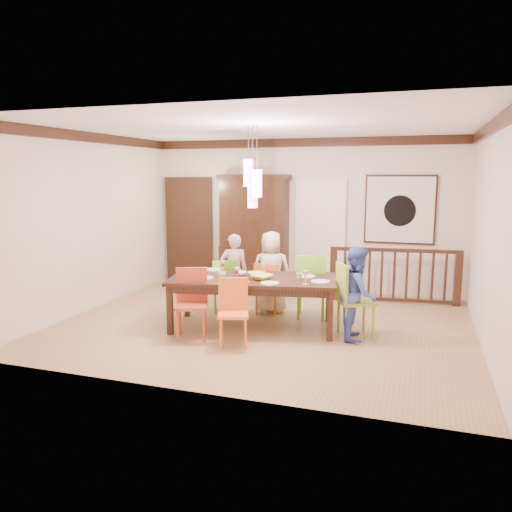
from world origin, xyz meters
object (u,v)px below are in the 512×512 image
(balustrade, at_px, (394,274))
(chair_end_right, at_px, (356,295))
(dining_table, at_px, (253,283))
(china_hutch, at_px, (254,232))
(person_far_left, at_px, (234,272))
(person_end_right, at_px, (358,293))
(person_far_mid, at_px, (271,272))
(chair_far_left, at_px, (225,281))

(balustrade, bearing_deg, chair_end_right, -106.98)
(dining_table, distance_m, china_hutch, 2.68)
(chair_end_right, distance_m, person_far_left, 2.27)
(dining_table, xyz_separation_m, chair_end_right, (1.48, 0.07, -0.09))
(chair_end_right, relative_size, person_end_right, 0.81)
(china_hutch, distance_m, balustrade, 2.79)
(chair_end_right, relative_size, person_far_mid, 0.77)
(chair_end_right, bearing_deg, chair_far_left, 48.62)
(person_far_mid, distance_m, person_end_right, 1.75)
(dining_table, relative_size, balustrade, 1.14)
(china_hutch, bearing_deg, chair_far_left, -86.97)
(chair_end_right, xyz_separation_m, balustrade, (0.40, 2.09, -0.09))
(person_far_mid, bearing_deg, chair_end_right, 136.65)
(dining_table, distance_m, person_far_left, 1.11)
(person_end_right, bearing_deg, chair_far_left, 65.38)
(person_end_right, bearing_deg, person_far_left, 60.19)
(china_hutch, xyz_separation_m, person_end_right, (2.33, -2.51, -0.48))
(person_far_mid, bearing_deg, person_end_right, 134.92)
(dining_table, bearing_deg, person_far_mid, 78.19)
(chair_end_right, bearing_deg, china_hutch, 18.10)
(chair_far_left, xyz_separation_m, person_far_left, (0.09, 0.19, 0.13))
(chair_end_right, bearing_deg, person_far_mid, 35.41)
(chair_end_right, bearing_deg, balustrade, -36.03)
(person_far_left, height_order, person_far_mid, person_far_mid)
(balustrade, height_order, person_far_left, person_far_left)
(chair_end_right, distance_m, balustrade, 2.13)
(chair_far_left, height_order, china_hutch, china_hutch)
(balustrade, bearing_deg, person_end_right, -105.94)
(chair_far_left, xyz_separation_m, person_end_right, (2.23, -0.71, 0.14))
(person_far_left, xyz_separation_m, person_far_mid, (0.65, -0.00, 0.03))
(dining_table, relative_size, person_far_mid, 1.91)
(china_hutch, xyz_separation_m, person_far_mid, (0.83, -1.61, -0.45))
(balustrade, relative_size, person_end_right, 1.76)
(person_end_right, bearing_deg, person_far_mid, 52.03)
(dining_table, bearing_deg, chair_far_left, 124.41)
(china_hutch, relative_size, balustrade, 1.00)
(person_end_right, bearing_deg, chair_end_right, 12.36)
(person_far_left, bearing_deg, person_far_mid, 153.30)
(chair_end_right, distance_m, china_hutch, 3.39)
(china_hutch, height_order, person_end_right, china_hutch)
(person_far_left, bearing_deg, china_hutch, -109.83)
(balustrade, xyz_separation_m, person_end_right, (-0.37, -2.17, 0.13))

